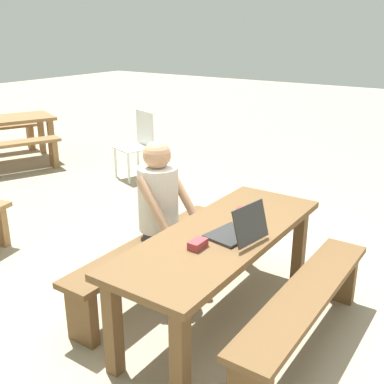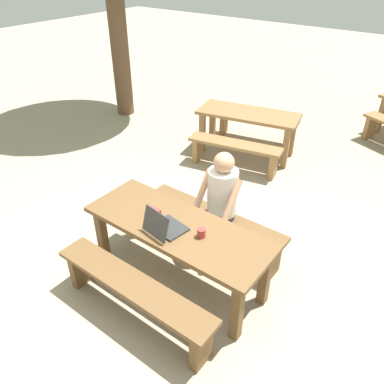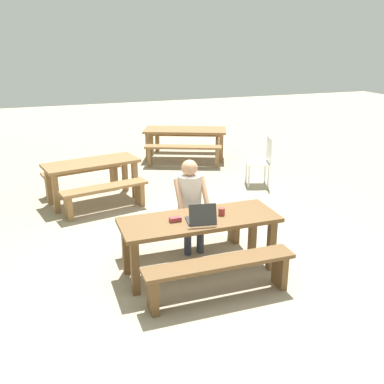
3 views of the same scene
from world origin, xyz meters
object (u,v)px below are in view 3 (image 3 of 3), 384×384
Objects in this scene: laptop at (201,218)px; small_pouch at (175,219)px; picnic_table_front at (199,226)px; picnic_table_rear at (92,169)px; plastic_chair at (262,160)px; coffee_mug at (222,212)px; picnic_table_mid at (185,133)px; person_seated at (190,198)px.

small_pouch is (-0.27, 0.15, -0.04)m from laptop.
picnic_table_front is 3.10m from picnic_table_rear.
laptop reaches higher than picnic_table_front.
coffee_mug is at bearing -17.89° from plastic_chair.
picnic_table_front is 5.38m from picnic_table_mid.
small_pouch is 0.08× the size of picnic_table_rear.
picnic_table_front is 0.24m from laptop.
person_seated is at bearing -85.06° from picnic_table_mid.
small_pouch is at bearing -87.13° from picnic_table_mid.
laptop is at bearing -155.61° from coffee_mug.
picnic_table_front is 14.15× the size of small_pouch.
plastic_chair is 0.55× the size of picnic_table_rear.
picnic_table_mid is (1.55, 5.16, 0.01)m from picnic_table_front.
small_pouch is at bearing 179.89° from picnic_table_front.
laptop is at bearing -99.95° from person_seated.
person_seated reaches higher than picnic_table_mid.
person_seated is 3.17m from plastic_chair.
small_pouch is 3.03m from picnic_table_rear.
coffee_mug is 0.05× the size of picnic_table_rear.
picnic_table_front is 0.93× the size of picnic_table_mid.
plastic_chair is at bearing 44.20° from person_seated.
person_seated is at bearing -90.87° from laptop.
person_seated is (0.13, 0.77, -0.03)m from laptop.
picnic_table_rear is (-3.28, 0.15, 0.09)m from plastic_chair.
laptop is 0.31m from small_pouch.
picnic_table_mid is (1.59, 5.31, -0.17)m from laptop.
plastic_chair is at bearing 53.69° from coffee_mug.
laptop is 0.78m from person_seated.
laptop is 3.82m from plastic_chair.
picnic_table_mid is at bearing 72.26° from person_seated.
plastic_chair is (2.07, 2.82, -0.26)m from coffee_mug.
picnic_table_mid is (1.45, 4.54, -0.14)m from person_seated.
coffee_mug reaches higher than picnic_table_front.
laptop is at bearing -86.30° from picnic_table_rear.
picnic_table_rear is (-0.61, 2.97, -0.15)m from small_pouch.
laptop is 0.30× the size of person_seated.
picnic_table_front is at bearing -21.57° from plastic_chair.
laptop reaches higher than picnic_table_mid.
person_seated is 1.33× the size of plastic_chair.
picnic_table_front is at bearing -99.03° from person_seated.
picnic_table_mid is at bearing -97.57° from laptop.
picnic_table_rear is at bearing 112.06° from coffee_mug.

